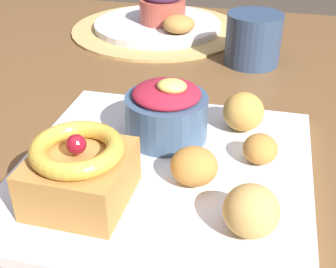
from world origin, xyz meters
The scene contains 13 objects.
dining_table centered at (0.00, 0.00, 0.65)m, with size 1.56×1.07×0.73m.
woven_placemat centered at (-0.05, 0.36, 0.73)m, with size 0.33×0.33×0.01m, color tan.
front_plate centered at (0.07, -0.10, 0.74)m, with size 0.30×0.30×0.01m, color white.
cake_slice centered at (0.01, -0.16, 0.77)m, with size 0.09×0.09×0.07m.
berry_ramekin centered at (0.06, -0.04, 0.77)m, with size 0.09×0.09×0.07m.
fritter_front centered at (0.17, -0.06, 0.76)m, with size 0.04×0.04×0.03m, color #BC7F38.
fritter_middle centered at (0.16, -0.17, 0.76)m, with size 0.05×0.05×0.04m, color tan.
fritter_back centered at (0.14, 0.00, 0.76)m, with size 0.05×0.05×0.04m, color gold.
fritter_extra centered at (0.10, -0.11, 0.76)m, with size 0.05×0.04×0.04m, color #BC7F38.
back_plate centered at (-0.05, 0.36, 0.74)m, with size 0.24×0.24×0.01m, color white.
back_ramekin centered at (-0.04, 0.36, 0.78)m, with size 0.09×0.09×0.07m.
back_pastry centered at (0.00, 0.31, 0.76)m, with size 0.06×0.06×0.03m, color #B77F3D.
coffee_mug centered at (0.14, 0.23, 0.77)m, with size 0.09×0.09×0.08m, color #334766.
Camera 1 is at (0.16, -0.46, 1.01)m, focal length 47.69 mm.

